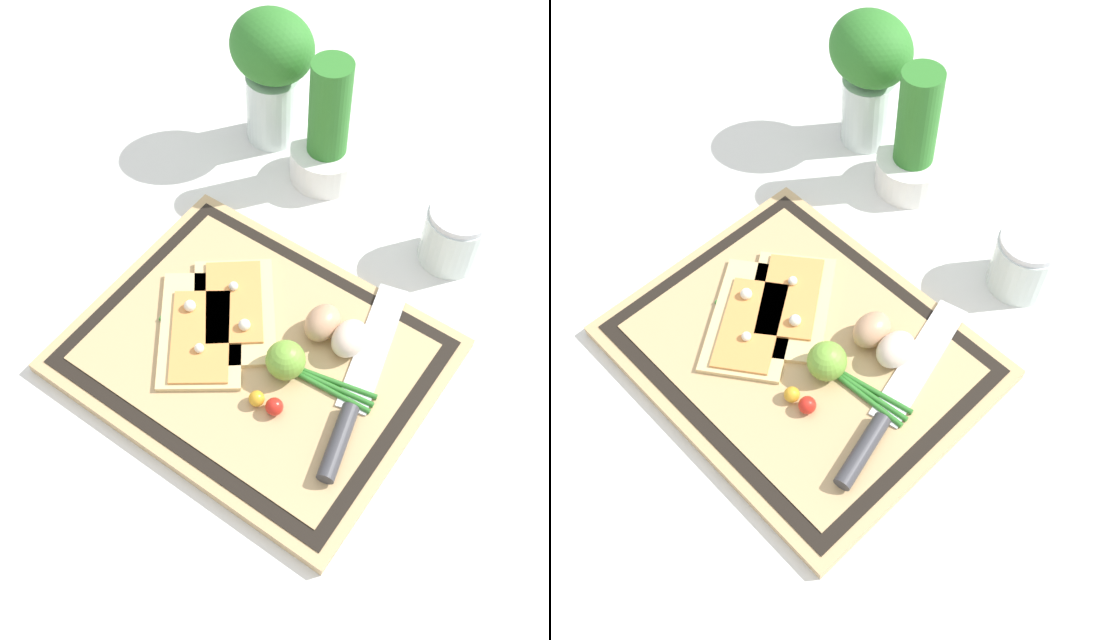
{
  "view_description": "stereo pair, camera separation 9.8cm",
  "coord_description": "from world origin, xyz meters",
  "views": [
    {
      "loc": [
        0.32,
        -0.4,
        0.85
      ],
      "look_at": [
        0.0,
        0.05,
        0.04
      ],
      "focal_mm": 42.0,
      "sensor_mm": 36.0,
      "label": 1
    },
    {
      "loc": [
        0.39,
        -0.34,
        0.85
      ],
      "look_at": [
        0.0,
        0.05,
        0.04
      ],
      "focal_mm": 42.0,
      "sensor_mm": 36.0,
      "label": 2
    }
  ],
  "objects": [
    {
      "name": "ground_plane",
      "position": [
        0.0,
        0.0,
        0.0
      ],
      "size": [
        6.0,
        6.0,
        0.0
      ],
      "primitive_type": "plane",
      "color": "silver"
    },
    {
      "name": "cutting_board",
      "position": [
        0.0,
        0.0,
        0.01
      ],
      "size": [
        0.45,
        0.37,
        0.02
      ],
      "color": "tan",
      "rests_on": "ground_plane"
    },
    {
      "name": "pizza_slice_near",
      "position": [
        -0.07,
        -0.02,
        0.03
      ],
      "size": [
        0.19,
        0.21,
        0.02
      ],
      "color": "#DBBC7F",
      "rests_on": "cutting_board"
    },
    {
      "name": "pizza_slice_far",
      "position": [
        -0.06,
        0.04,
        0.03
      ],
      "size": [
        0.19,
        0.2,
        0.02
      ],
      "color": "#DBBC7F",
      "rests_on": "cutting_board"
    },
    {
      "name": "knife",
      "position": [
        0.15,
        -0.0,
        0.03
      ],
      "size": [
        0.11,
        0.3,
        0.02
      ],
      "color": "silver",
      "rests_on": "cutting_board"
    },
    {
      "name": "egg_brown",
      "position": [
        0.05,
        0.08,
        0.04
      ],
      "size": [
        0.04,
        0.06,
        0.04
      ],
      "primitive_type": "ellipsoid",
      "color": "tan",
      "rests_on": "cutting_board"
    },
    {
      "name": "egg_pink",
      "position": [
        0.1,
        0.08,
        0.04
      ],
      "size": [
        0.04,
        0.06,
        0.04
      ],
      "primitive_type": "ellipsoid",
      "color": "beige",
      "rests_on": "cutting_board"
    },
    {
      "name": "lime",
      "position": [
        0.05,
        -0.0,
        0.05
      ],
      "size": [
        0.05,
        0.05,
        0.05
      ],
      "primitive_type": "sphere",
      "color": "#70A838",
      "rests_on": "cutting_board"
    },
    {
      "name": "cherry_tomato_red",
      "position": [
        0.07,
        -0.06,
        0.03
      ],
      "size": [
        0.02,
        0.02,
        0.02
      ],
      "primitive_type": "sphere",
      "color": "red",
      "rests_on": "cutting_board"
    },
    {
      "name": "cherry_tomato_yellow",
      "position": [
        0.05,
        -0.06,
        0.03
      ],
      "size": [
        0.02,
        0.02,
        0.02
      ],
      "primitive_type": "sphere",
      "color": "gold",
      "rests_on": "cutting_board"
    },
    {
      "name": "scallion_bunch",
      "position": [
        0.02,
        -0.0,
        0.02
      ],
      "size": [
        0.3,
        0.07,
        0.01
      ],
      "color": "#2D7528",
      "rests_on": "cutting_board"
    },
    {
      "name": "herb_pot",
      "position": [
        -0.11,
        0.34,
        0.07
      ],
      "size": [
        0.11,
        0.11,
        0.21
      ],
      "color": "white",
      "rests_on": "ground_plane"
    },
    {
      "name": "sauce_jar",
      "position": [
        0.13,
        0.3,
        0.04
      ],
      "size": [
        0.09,
        0.09,
        0.09
      ],
      "color": "silver",
      "rests_on": "ground_plane"
    },
    {
      "name": "herb_glass",
      "position": [
        -0.23,
        0.36,
        0.13
      ],
      "size": [
        0.13,
        0.11,
        0.22
      ],
      "color": "silver",
      "rests_on": "ground_plane"
    }
  ]
}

